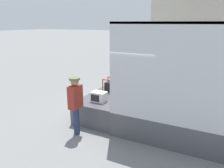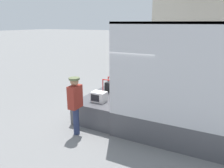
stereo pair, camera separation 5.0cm
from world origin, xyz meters
name	(u,v)px [view 1 (the left image)]	position (x,y,z in m)	size (l,w,h in m)	color
ground_plane	(126,120)	(0.00, 0.00, 0.00)	(160.00, 160.00, 0.00)	gray
tailgate_deck	(107,106)	(-0.74, 0.00, 0.37)	(1.49, 2.30, 0.74)	#4C4C51
microwave	(99,97)	(-0.75, -0.55, 0.90)	(0.48, 0.36, 0.33)	white
portable_generator	(113,87)	(-0.79, 0.59, 0.93)	(0.68, 0.46, 0.51)	black
worker_person	(75,100)	(-0.93, -1.58, 1.08)	(0.32, 0.44, 1.76)	navy
house_backdrop	(210,9)	(1.18, 15.60, 4.42)	(8.85, 7.59, 8.67)	beige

